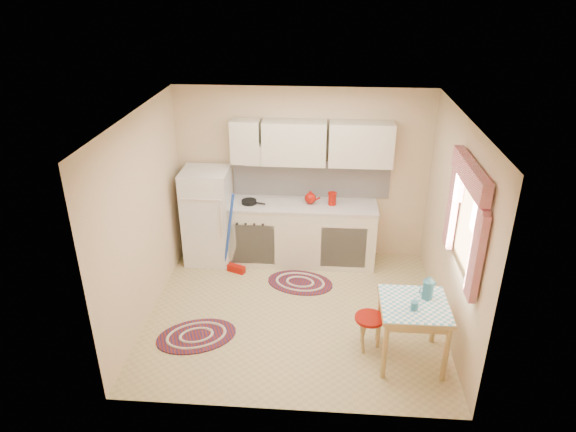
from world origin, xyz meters
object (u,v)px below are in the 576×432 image
Objects in this scene: fridge at (208,216)px; stool at (368,332)px; base_cabinets at (296,234)px; table at (411,332)px.

fridge is 3.33× the size of stool.
base_cabinets is at bearing 115.96° from stool.
fridge is at bearing 139.95° from stool.
base_cabinets is 3.12× the size of table.
fridge is 1.31m from base_cabinets.
base_cabinets is (1.28, 0.05, -0.26)m from fridge.
stool is (2.21, -1.86, -0.49)m from fridge.
table is (1.37, -2.06, -0.08)m from base_cabinets.
fridge reaches higher than base_cabinets.
fridge is 2.93m from stool.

